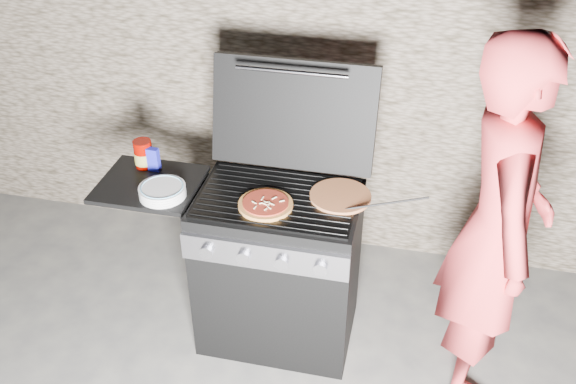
% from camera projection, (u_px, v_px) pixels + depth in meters
% --- Properties ---
extents(ground, '(50.00, 50.00, 0.00)m').
position_uv_depth(ground, '(279.00, 329.00, 3.63)').
color(ground, '#404040').
extents(stone_wall, '(8.00, 0.35, 1.80)m').
position_uv_depth(stone_wall, '(317.00, 105.00, 3.97)').
color(stone_wall, gray).
rests_on(stone_wall, ground).
extents(gas_grill, '(1.34, 0.79, 0.91)m').
position_uv_depth(gas_grill, '(233.00, 262.00, 3.42)').
color(gas_grill, black).
rests_on(gas_grill, ground).
extents(pizza_topped, '(0.32, 0.32, 0.03)m').
position_uv_depth(pizza_topped, '(266.00, 204.00, 3.04)').
color(pizza_topped, '#D27E45').
rests_on(pizza_topped, gas_grill).
extents(pizza_plain, '(0.37, 0.37, 0.02)m').
position_uv_depth(pizza_plain, '(340.00, 196.00, 3.11)').
color(pizza_plain, tan).
rests_on(pizza_plain, gas_grill).
extents(sauce_jar, '(0.12, 0.12, 0.15)m').
position_uv_depth(sauce_jar, '(143.00, 154.00, 3.33)').
color(sauce_jar, '#720600').
rests_on(sauce_jar, gas_grill).
extents(blue_carton, '(0.06, 0.04, 0.13)m').
position_uv_depth(blue_carton, '(154.00, 159.00, 3.30)').
color(blue_carton, '#1A1DA7').
rests_on(blue_carton, gas_grill).
extents(plate_stack, '(0.25, 0.25, 0.05)m').
position_uv_depth(plate_stack, '(162.00, 191.00, 3.12)').
color(plate_stack, silver).
rests_on(plate_stack, gas_grill).
extents(person, '(0.50, 0.71, 1.86)m').
position_uv_depth(person, '(497.00, 230.00, 2.87)').
color(person, '#C83338').
rests_on(person, ground).
extents(tongs, '(0.38, 0.10, 0.08)m').
position_uv_depth(tongs, '(386.00, 204.00, 3.00)').
color(tongs, black).
rests_on(tongs, gas_grill).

